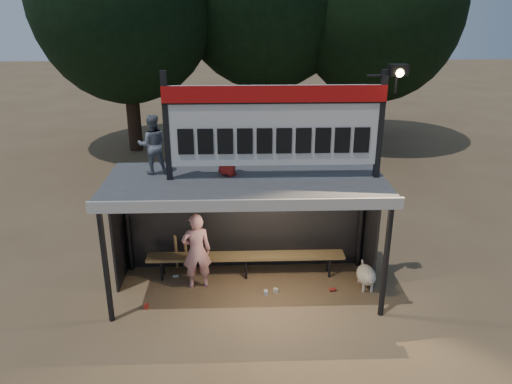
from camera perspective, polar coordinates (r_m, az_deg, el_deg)
ground at (r=9.94m, az=-1.09°, el=-11.13°), size 80.00×80.00×0.00m
player at (r=9.75m, az=-6.81°, el=-6.71°), size 0.62×0.46×1.55m
child_a at (r=9.23m, az=-11.74°, el=5.34°), size 0.59×0.50×1.09m
child_b at (r=8.98m, az=-3.30°, el=4.74°), size 0.53×0.52×0.92m
dugout_shelter at (r=9.32m, az=-1.19°, el=-0.67°), size 5.10×2.08×2.32m
scoreboard_assembly at (r=8.66m, az=2.49°, el=7.88°), size 4.10×0.27×1.99m
bench at (r=10.20m, az=-1.16°, el=-7.42°), size 4.00×0.35×0.48m
tree_right at (r=19.60m, az=13.96°, el=20.17°), size 6.08×6.08×8.72m
dog at (r=10.10m, az=12.52°, el=-9.29°), size 0.36×0.81×0.49m
bats at (r=10.50m, az=-8.02°, el=-6.78°), size 0.48×0.33×0.84m
litter at (r=9.85m, az=-1.93°, el=-11.23°), size 3.64×1.16×0.08m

